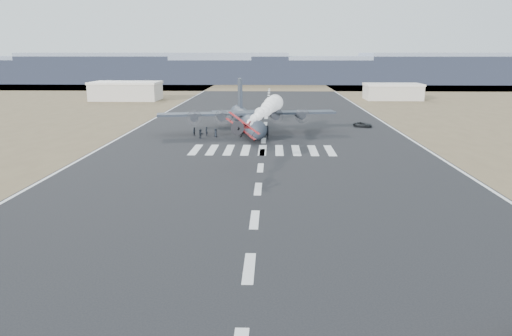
# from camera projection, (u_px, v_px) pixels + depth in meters

# --- Properties ---
(ground) EXTENTS (500.00, 500.00, 0.00)m
(ground) POSITION_uv_depth(u_px,v_px,m) (249.00, 268.00, 40.18)
(ground) COLOR black
(ground) RESTS_ON ground
(scrub_far) EXTENTS (500.00, 80.00, 0.00)m
(scrub_far) POSITION_uv_depth(u_px,v_px,m) (270.00, 86.00, 264.13)
(scrub_far) COLOR brown
(scrub_far) RESTS_ON ground
(runway_markings) EXTENTS (60.00, 260.00, 0.01)m
(runway_markings) POSITION_uv_depth(u_px,v_px,m) (264.00, 140.00, 98.60)
(runway_markings) COLOR silver
(runway_markings) RESTS_ON ground
(ridge_seg_b) EXTENTS (150.00, 50.00, 15.00)m
(ridge_seg_b) POSITION_uv_depth(u_px,v_px,m) (51.00, 69.00, 295.97)
(ridge_seg_b) COLOR slate
(ridge_seg_b) RESTS_ON ground
(ridge_seg_c) EXTENTS (150.00, 50.00, 17.00)m
(ridge_seg_c) POSITION_uv_depth(u_px,v_px,m) (160.00, 67.00, 293.59)
(ridge_seg_c) COLOR slate
(ridge_seg_c) RESTS_ON ground
(ridge_seg_d) EXTENTS (150.00, 50.00, 13.00)m
(ridge_seg_d) POSITION_uv_depth(u_px,v_px,m) (270.00, 71.00, 291.88)
(ridge_seg_d) COLOR slate
(ridge_seg_d) RESTS_ON ground
(ridge_seg_e) EXTENTS (150.00, 50.00, 15.00)m
(ridge_seg_e) POSITION_uv_depth(u_px,v_px,m) (382.00, 69.00, 289.49)
(ridge_seg_e) COLOR slate
(ridge_seg_e) RESTS_ON ground
(ridge_seg_f) EXTENTS (150.00, 50.00, 17.00)m
(ridge_seg_f) POSITION_uv_depth(u_px,v_px,m) (496.00, 68.00, 287.10)
(ridge_seg_f) COLOR slate
(ridge_seg_f) RESTS_ON ground
(hangar_left) EXTENTS (24.50, 14.50, 6.70)m
(hangar_left) POSITION_uv_depth(u_px,v_px,m) (126.00, 91.00, 182.33)
(hangar_left) COLOR #AEA79A
(hangar_left) RESTS_ON ground
(hangar_right) EXTENTS (20.50, 12.50, 5.90)m
(hangar_right) POSITION_uv_depth(u_px,v_px,m) (393.00, 91.00, 184.03)
(hangar_right) COLOR #AEA79A
(hangar_right) RESTS_ON ground
(aerobatic_biplane) EXTENTS (4.87, 5.19, 4.28)m
(aerobatic_biplane) POSITION_uv_depth(u_px,v_px,m) (243.00, 127.00, 74.47)
(aerobatic_biplane) COLOR #AB0F0B
(smoke_trail) EXTENTS (6.85, 34.80, 3.58)m
(smoke_trail) POSITION_uv_depth(u_px,v_px,m) (271.00, 106.00, 101.66)
(smoke_trail) COLOR white
(transport_aircraft) EXTENTS (38.26, 31.33, 11.08)m
(transport_aircraft) POSITION_uv_depth(u_px,v_px,m) (246.00, 119.00, 108.83)
(transport_aircraft) COLOR #1F242F
(transport_aircraft) RESTS_ON ground
(support_vehicle) EXTENTS (4.74, 3.64, 1.20)m
(support_vehicle) POSITION_uv_depth(u_px,v_px,m) (363.00, 125.00, 116.23)
(support_vehicle) COLOR black
(support_vehicle) RESTS_ON ground
(crew_a) EXTENTS (0.88, 0.85, 1.86)m
(crew_a) POSITION_uv_depth(u_px,v_px,m) (267.00, 130.00, 106.18)
(crew_a) COLOR black
(crew_a) RESTS_ON ground
(crew_b) EXTENTS (1.01, 0.99, 1.80)m
(crew_b) POSITION_uv_depth(u_px,v_px,m) (195.00, 132.00, 104.05)
(crew_b) COLOR black
(crew_b) RESTS_ON ground
(crew_c) EXTENTS (0.63, 1.10, 1.61)m
(crew_c) POSITION_uv_depth(u_px,v_px,m) (266.00, 131.00, 104.82)
(crew_c) COLOR black
(crew_c) RESTS_ON ground
(crew_d) EXTENTS (0.75, 1.03, 1.57)m
(crew_d) POSITION_uv_depth(u_px,v_px,m) (268.00, 135.00, 100.21)
(crew_d) COLOR black
(crew_d) RESTS_ON ground
(crew_e) EXTENTS (0.94, 1.02, 1.78)m
(crew_e) POSITION_uv_depth(u_px,v_px,m) (216.00, 133.00, 102.64)
(crew_e) COLOR black
(crew_e) RESTS_ON ground
(crew_f) EXTENTS (1.50, 1.73, 1.88)m
(crew_f) POSITION_uv_depth(u_px,v_px,m) (200.00, 134.00, 100.94)
(crew_f) COLOR black
(crew_f) RESTS_ON ground
(crew_g) EXTENTS (0.73, 0.82, 1.88)m
(crew_g) POSITION_uv_depth(u_px,v_px,m) (206.00, 131.00, 104.51)
(crew_g) COLOR black
(crew_g) RESTS_ON ground
(crew_h) EXTENTS (1.04, 1.02, 1.85)m
(crew_h) POSITION_uv_depth(u_px,v_px,m) (262.00, 132.00, 103.81)
(crew_h) COLOR black
(crew_h) RESTS_ON ground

